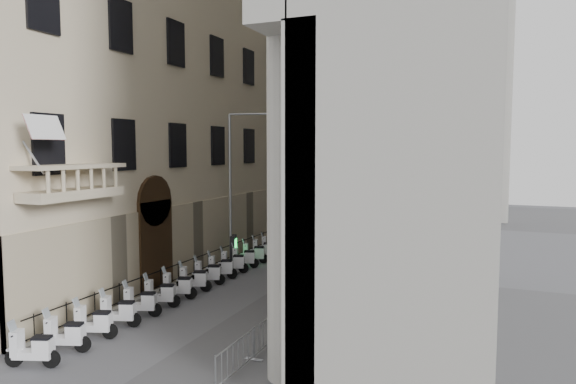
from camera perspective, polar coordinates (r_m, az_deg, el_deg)
name	(u,v)px	position (r m, az deg, el deg)	size (l,w,h in m)	color
far_building	(400,71)	(57.21, 12.31, 12.95)	(22.00, 10.00, 30.00)	beige
iron_fence	(229,267)	(30.19, -6.56, -8.28)	(0.30, 28.00, 1.40)	black
blue_awning	(400,252)	(34.92, 12.37, -6.56)	(1.60, 3.00, 3.00)	navy
flag	(54,349)	(20.06, -24.58, -15.56)	(1.00, 1.40, 8.20)	#9E0C11
scooter_0	(34,367)	(18.79, -26.42, -17.05)	(0.56, 1.40, 1.50)	white
scooter_1	(66,352)	(19.61, -23.42, -15.99)	(0.56, 1.40, 1.50)	white
scooter_2	(95,339)	(20.49, -20.70, -14.99)	(0.56, 1.40, 1.50)	white
scooter_3	(119,327)	(21.42, -18.23, -14.04)	(0.56, 1.40, 1.50)	white
scooter_4	(141,316)	(22.38, -15.99, -13.15)	(0.56, 1.40, 1.50)	white
scooter_5	(161,307)	(23.38, -13.95, -12.32)	(0.56, 1.40, 1.50)	white
scooter_6	(178,299)	(24.41, -12.09, -11.55)	(0.56, 1.40, 1.50)	white
scooter_7	(194,292)	(25.46, -10.40, -10.82)	(0.56, 1.40, 1.50)	white
scooter_8	(208,285)	(26.54, -8.84, -10.15)	(0.56, 1.40, 1.50)	white
scooter_9	(221,279)	(27.64, -7.42, -9.52)	(0.56, 1.40, 1.50)	white
scooter_10	(233,273)	(28.76, -6.11, -8.94)	(0.56, 1.40, 1.50)	white
scooter_11	(244,268)	(29.89, -4.90, -8.40)	(0.56, 1.40, 1.50)	white
scooter_12	(254,263)	(31.04, -3.78, -7.89)	(0.56, 1.40, 1.50)	white
scooter_13	(263,259)	(32.20, -2.75, -7.42)	(0.56, 1.40, 1.50)	white
scooter_14	(272,255)	(33.37, -1.79, -6.98)	(0.56, 1.40, 1.50)	white
barrier_0	(236,376)	(16.53, -5.82, -19.65)	(0.60, 2.40, 1.10)	#97989D
barrier_1	(270,346)	(18.60, -2.05, -16.76)	(0.60, 2.40, 1.10)	#97989D
barrier_2	(296,324)	(20.76, 0.87, -14.41)	(0.60, 2.40, 1.10)	#97989D
barrier_3	(317,305)	(22.99, 3.19, -12.48)	(0.60, 2.40, 1.10)	#97989D
barrier_4	(333,291)	(25.27, 5.07, -10.88)	(0.60, 2.40, 1.10)	#97989D
barrier_5	(347,279)	(27.59, 6.61, -9.54)	(0.60, 2.40, 1.10)	#97989D
security_tent	(330,202)	(39.79, 4.74, -1.14)	(3.97, 3.97, 3.23)	white
street_lamp	(236,176)	(29.33, -5.76, 1.82)	(2.83, 0.83, 8.83)	#989BA0
info_kiosk	(234,251)	(30.07, -6.07, -6.52)	(0.52, 0.90, 1.83)	black
pedestrian_a	(344,239)	(34.54, 6.21, -5.24)	(0.58, 0.38, 1.60)	black
pedestrian_b	(361,237)	(34.66, 8.14, -5.00)	(0.91, 0.71, 1.87)	black
pedestrian_c	(339,223)	(41.25, 5.69, -3.47)	(0.87, 0.56, 1.77)	black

